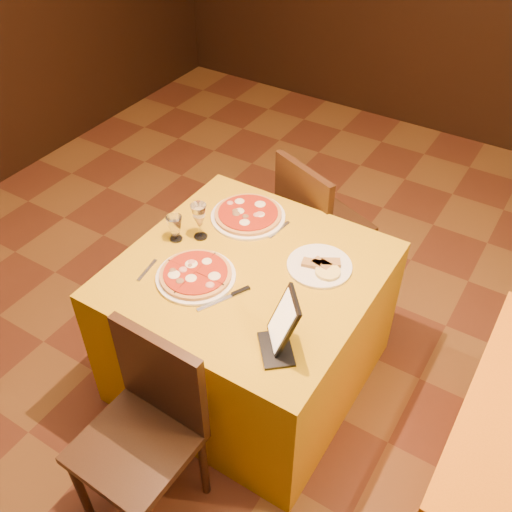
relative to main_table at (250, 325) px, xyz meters
The scene contains 13 objects.
floor 0.71m from the main_table, 47.14° to the right, with size 6.00×7.00×0.01m, color #5E2D19.
main_table is the anchor object (origin of this frame).
chair_main_near 0.83m from the main_table, 90.00° to the right, with size 0.45×0.45×0.91m, color black, non-canonical shape.
chair_main_far 0.81m from the main_table, 90.00° to the left, with size 0.42×0.42×0.91m, color black, non-canonical shape.
pizza_near 0.46m from the main_table, 132.85° to the right, with size 0.35×0.35×0.03m.
pizza_far 0.54m from the main_table, 123.16° to the left, with size 0.37×0.37×0.03m.
cutlet_dish 0.50m from the main_table, 33.28° to the left, with size 0.29×0.29×0.03m.
wine_glass 0.57m from the main_table, 168.53° to the left, with size 0.07×0.07×0.19m, color #F3D48A, non-canonical shape.
water_glass 0.59m from the main_table, behind, with size 0.07×0.07×0.13m, color white, non-canonical shape.
tablet 0.67m from the main_table, 40.21° to the right, with size 0.17×0.01×0.24m, color black.
knife 0.44m from the main_table, 86.08° to the right, with size 0.25×0.02×0.01m, color #B5B4BB.
fork_near 0.59m from the main_table, 145.80° to the right, with size 0.15×0.02×0.01m, color silver.
fork_far 0.49m from the main_table, 93.88° to the left, with size 0.16×0.02×0.01m, color silver.
Camera 1 is at (0.61, -1.13, 2.47)m, focal length 40.00 mm.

